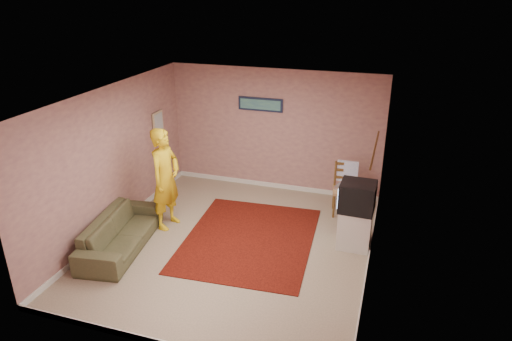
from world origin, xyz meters
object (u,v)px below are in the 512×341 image
(chair_b, at_px, (359,215))
(crt_tv, at_px, (357,197))
(chair_a, at_px, (345,185))
(tv_cabinet, at_px, (355,228))
(person, at_px, (166,179))
(sofa, at_px, (121,232))

(chair_b, bearing_deg, crt_tv, -23.59)
(chair_a, relative_size, chair_b, 1.16)
(chair_a, bearing_deg, tv_cabinet, -83.80)
(chair_b, relative_size, person, 0.25)
(tv_cabinet, distance_m, person, 3.42)
(chair_b, height_order, person, person)
(tv_cabinet, relative_size, chair_a, 1.24)
(chair_a, xyz_separation_m, sofa, (-3.43, -2.37, -0.33))
(chair_b, bearing_deg, person, -82.75)
(tv_cabinet, bearing_deg, chair_b, 68.74)
(tv_cabinet, height_order, chair_a, chair_a)
(crt_tv, xyz_separation_m, chair_a, (-0.32, 1.13, -0.31))
(crt_tv, bearing_deg, chair_a, 107.40)
(crt_tv, height_order, chair_b, crt_tv)
(sofa, relative_size, person, 1.05)
(tv_cabinet, xyz_separation_m, chair_a, (-0.32, 1.13, 0.28))
(crt_tv, bearing_deg, person, -172.95)
(person, bearing_deg, chair_b, -74.96)
(crt_tv, height_order, sofa, crt_tv)
(chair_a, relative_size, person, 0.29)
(crt_tv, bearing_deg, sofa, -159.84)
(crt_tv, distance_m, sofa, 4.00)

